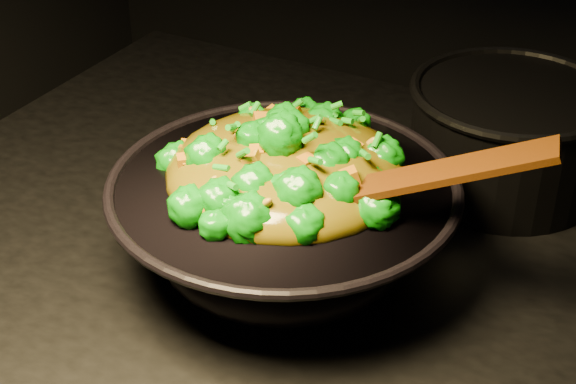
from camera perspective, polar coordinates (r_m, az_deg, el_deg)
The scene contains 4 objects.
wok at distance 0.98m, azimuth -0.28°, elevation -2.12°, with size 0.37×0.37×0.10m, color black, non-canonical shape.
stir_fry at distance 0.94m, azimuth -0.13°, elevation 3.42°, with size 0.26×0.26×0.09m, color #0C7C08, non-canonical shape.
spatula at distance 0.88m, azimuth 7.96°, elevation 0.85°, with size 0.29×0.04×0.01m, color black.
back_pot at distance 1.15m, azimuth 13.99°, elevation 3.51°, with size 0.24×0.24×0.14m, color black.
Camera 1 is at (0.31, -0.75, 1.51)m, focal length 55.00 mm.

